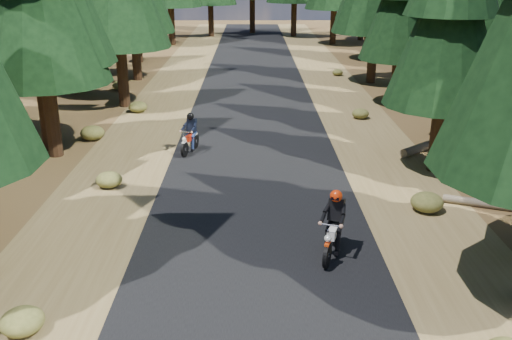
% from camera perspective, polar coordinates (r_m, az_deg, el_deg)
% --- Properties ---
extents(ground, '(120.00, 120.00, 0.00)m').
position_cam_1_polar(ground, '(15.14, 0.05, -5.85)').
color(ground, '#49321A').
rests_on(ground, ground).
extents(road, '(6.00, 100.00, 0.01)m').
position_cam_1_polar(road, '(19.76, -0.08, 0.46)').
color(road, black).
rests_on(road, ground).
extents(shoulder_l, '(3.20, 100.00, 0.01)m').
position_cam_1_polar(shoulder_l, '(20.26, -13.21, 0.40)').
color(shoulder_l, brown).
rests_on(shoulder_l, ground).
extents(shoulder_r, '(3.20, 100.00, 0.01)m').
position_cam_1_polar(shoulder_r, '(20.32, 13.00, 0.48)').
color(shoulder_r, brown).
rests_on(shoulder_r, ground).
extents(log_near, '(4.28, 3.77, 0.32)m').
position_cam_1_polar(log_near, '(23.39, 18.29, 2.93)').
color(log_near, '#4C4233').
rests_on(log_near, ground).
extents(log_far, '(3.50, 1.58, 0.24)m').
position_cam_1_polar(log_far, '(17.65, 24.13, -3.41)').
color(log_far, '#4C4233').
rests_on(log_far, ground).
extents(understory_shrubs, '(16.04, 33.00, 0.64)m').
position_cam_1_polar(understory_shrubs, '(20.41, 2.68, 1.85)').
color(understory_shrubs, '#474C1E').
rests_on(understory_shrubs, ground).
extents(rider_lead, '(1.13, 1.90, 1.62)m').
position_cam_1_polar(rider_lead, '(13.67, 7.70, -6.48)').
color(rider_lead, white).
rests_on(rider_lead, road).
extents(rider_follow, '(0.92, 1.72, 1.47)m').
position_cam_1_polar(rider_follow, '(21.15, -6.64, 3.03)').
color(rider_follow, '#A91E0B').
rests_on(rider_follow, road).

